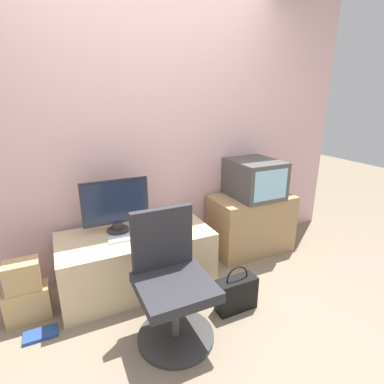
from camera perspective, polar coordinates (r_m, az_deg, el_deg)
The scene contains 13 objects.
ground_plane at distance 2.20m, azimuth 4.59°, elevation -27.90°, with size 12.00×12.00×0.00m, color #7F705B.
wall_back at distance 2.77m, azimuth -8.75°, elevation 11.98°, with size 4.40×0.05×2.60m.
desk at distance 2.67m, azimuth -10.47°, elevation -12.46°, with size 1.25×0.62×0.49m.
side_stand at distance 3.22m, azimuth 11.07°, elevation -5.81°, with size 0.83×0.48×0.60m.
main_monitor at distance 2.54m, azimuth -14.27°, elevation -2.51°, with size 0.55×0.18×0.45m.
keyboard at distance 2.48m, azimuth -12.18°, elevation -8.47°, with size 0.31×0.11×0.01m.
mouse at distance 2.51m, azimuth -6.96°, elevation -7.63°, with size 0.06×0.04×0.03m.
crt_tv at distance 3.07m, azimuth 11.70°, elevation 2.56°, with size 0.46×0.54×0.37m.
office_chair at distance 2.08m, azimuth -3.90°, elevation -17.44°, with size 0.52×0.52×0.87m.
cardboard_box_lower at distance 2.63m, azimuth -28.76°, elevation -18.07°, with size 0.30×0.17×0.25m.
cardboard_box_upper at distance 2.51m, azimuth -29.58°, elevation -13.67°, with size 0.23×0.16×0.22m.
handbag at distance 2.43m, azimuth 8.44°, elevation -18.58°, with size 0.32×0.13×0.37m.
book at distance 2.51m, azimuth -26.86°, elevation -23.02°, with size 0.22×0.12×0.02m.
Camera 1 is at (-0.80, -1.31, 1.58)m, focal length 28.00 mm.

